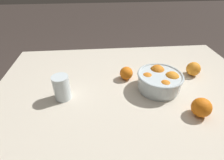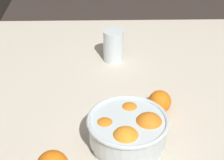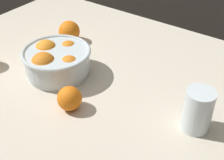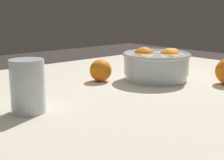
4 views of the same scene
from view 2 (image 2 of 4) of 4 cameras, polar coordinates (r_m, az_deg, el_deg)
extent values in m
cube|color=beige|center=(1.18, 1.10, -5.38)|extent=(1.37, 1.05, 0.03)
cylinder|color=#936B47|center=(1.96, 14.04, -2.02)|extent=(0.05, 0.05, 0.70)
cylinder|color=#936B47|center=(1.94, -13.60, -2.35)|extent=(0.05, 0.05, 0.70)
cylinder|color=silver|center=(1.05, 2.35, -9.30)|extent=(0.20, 0.20, 0.02)
cylinder|color=silver|center=(1.02, 2.41, -7.55)|extent=(0.21, 0.21, 0.06)
torus|color=silver|center=(1.00, 2.45, -6.18)|extent=(0.22, 0.22, 0.01)
sphere|color=orange|center=(1.07, 2.65, -5.24)|extent=(0.07, 0.07, 0.07)
sphere|color=orange|center=(1.01, -1.10, -7.65)|extent=(0.07, 0.07, 0.07)
sphere|color=orange|center=(0.97, 2.07, -9.34)|extent=(0.08, 0.08, 0.08)
sphere|color=orange|center=(1.02, 5.59, -7.16)|extent=(0.08, 0.08, 0.08)
cylinder|color=#F4A314|center=(1.41, 0.21, 4.75)|extent=(0.07, 0.07, 0.09)
cylinder|color=silver|center=(1.41, 0.21, 5.27)|extent=(0.08, 0.08, 0.12)
sphere|color=orange|center=(1.15, 7.31, -3.41)|extent=(0.07, 0.07, 0.07)
camera|label=1|loc=(1.25, -33.56, 20.29)|focal=28.00mm
camera|label=3|loc=(1.56, 26.14, 25.75)|focal=50.00mm
camera|label=4|loc=(1.73, -21.93, 14.31)|focal=50.00mm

